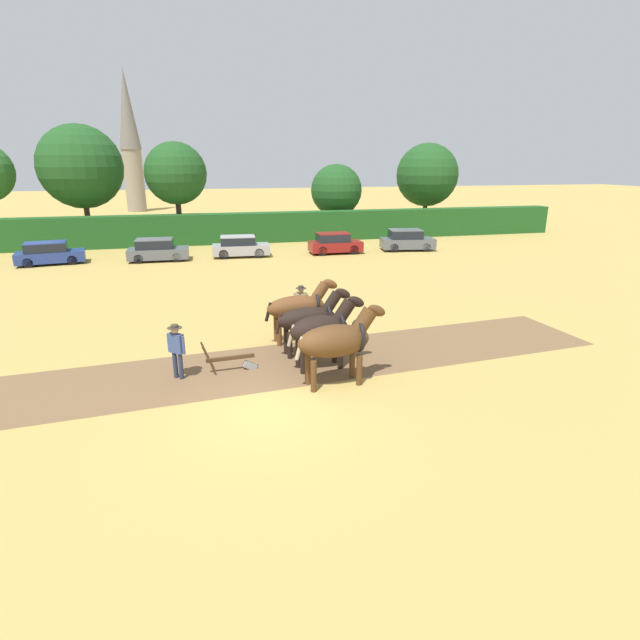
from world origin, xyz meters
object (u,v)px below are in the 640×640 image
(tree_center_right, at_px, (427,175))
(parked_car_left, at_px, (157,250))
(tree_left, at_px, (81,167))
(parked_car_center, at_px, (335,244))
(farmer_beside_team, at_px, (301,303))
(church_spire, at_px, (130,139))
(draft_horse_lead_left, at_px, (337,340))
(draft_horse_trail_right, at_px, (299,307))
(parked_car_center_left, at_px, (240,247))
(tree_center_left, at_px, (176,174))
(parked_car_far_left, at_px, (49,254))
(draft_horse_trail_left, at_px, (310,318))
(draft_horse_lead_right, at_px, (323,329))
(parked_car_center_right, at_px, (407,240))
(farmer_at_plow, at_px, (176,347))
(plow, at_px, (235,361))
(tree_center, at_px, (336,190))

(tree_center_right, distance_m, parked_car_left, 27.13)
(tree_left, height_order, parked_car_center, tree_left)
(farmer_beside_team, height_order, parked_car_left, farmer_beside_team)
(church_spire, relative_size, parked_car_center, 4.65)
(draft_horse_lead_left, bearing_deg, draft_horse_trail_right, 89.94)
(tree_center_right, distance_m, parked_car_center_left, 22.08)
(tree_center_left, distance_m, parked_car_far_left, 12.46)
(draft_horse_trail_right, xyz_separation_m, farmer_beside_team, (0.42, 1.62, -0.32))
(draft_horse_trail_left, relative_size, draft_horse_trail_right, 0.98)
(draft_horse_lead_right, xyz_separation_m, draft_horse_trail_left, (-0.10, 1.34, -0.05))
(parked_car_center_right, bearing_deg, farmer_at_plow, -120.41)
(church_spire, xyz_separation_m, parked_car_center_left, (10.43, -37.96, -8.63))
(tree_center_left, height_order, parked_car_left, tree_center_left)
(tree_center_left, xyz_separation_m, draft_horse_lead_right, (4.92, -29.18, -4.22))
(draft_horse_trail_right, bearing_deg, parked_car_left, 103.92)
(tree_left, distance_m, farmer_beside_team, 29.43)
(plow, bearing_deg, parked_car_left, 95.07)
(farmer_beside_team, height_order, parked_car_far_left, farmer_beside_team)
(farmer_at_plow, height_order, parked_car_center_right, farmer_at_plow)
(tree_center_left, height_order, plow, tree_center_left)
(parked_car_far_left, bearing_deg, tree_center_left, 35.08)
(parked_car_center_left, bearing_deg, tree_left, 143.91)
(draft_horse_lead_right, height_order, parked_car_far_left, draft_horse_lead_right)
(draft_horse_lead_right, distance_m, parked_car_center, 21.52)
(tree_center_right, bearing_deg, draft_horse_trail_right, -123.08)
(tree_left, distance_m, parked_car_center_left, 15.91)
(tree_center, bearing_deg, farmer_beside_team, -108.76)
(parked_car_left, bearing_deg, tree_center_left, 82.16)
(draft_horse_lead_right, bearing_deg, parked_car_far_left, 117.11)
(plow, bearing_deg, parked_car_center_left, 79.40)
(tree_center, relative_size, draft_horse_trail_right, 2.19)
(tree_center, relative_size, farmer_at_plow, 3.58)
(draft_horse_lead_left, xyz_separation_m, draft_horse_trail_left, (-0.21, 2.68, -0.12))
(tree_center_left, distance_m, parked_car_center, 14.84)
(tree_center_left, xyz_separation_m, parked_car_left, (-1.41, -8.39, -4.84))
(draft_horse_trail_left, xyz_separation_m, parked_car_center, (6.29, 19.26, -0.56))
(draft_horse_lead_left, distance_m, parked_car_center, 22.78)
(draft_horse_trail_left, bearing_deg, parked_car_center, 67.19)
(draft_horse_trail_right, bearing_deg, plow, -143.94)
(parked_car_far_left, height_order, parked_car_center_left, parked_car_center_left)
(draft_horse_lead_left, xyz_separation_m, farmer_at_plow, (-4.69, 1.60, -0.37))
(draft_horse_trail_right, xyz_separation_m, plow, (-2.60, -2.24, -1.02))
(tree_center, height_order, draft_horse_lead_right, tree_center)
(draft_horse_trail_right, bearing_deg, draft_horse_trail_left, -89.79)
(parked_car_center, bearing_deg, farmer_beside_team, -109.63)
(tree_center_left, bearing_deg, draft_horse_trail_right, -79.93)
(tree_center_left, distance_m, draft_horse_trail_left, 28.57)
(plow, bearing_deg, parked_car_far_left, 111.77)
(tree_left, bearing_deg, tree_center_left, -10.01)
(farmer_at_plow, bearing_deg, tree_center, 17.42)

